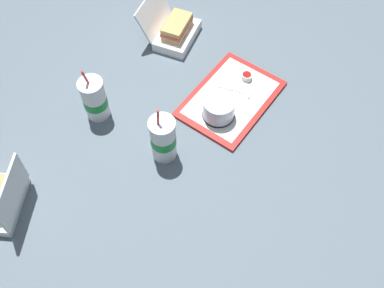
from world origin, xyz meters
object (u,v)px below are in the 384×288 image
Objects in this scene: cake_container at (219,109)px; soda_cup_back at (163,139)px; clamshell_sandwich_left at (174,30)px; food_tray at (231,99)px; ketchup_cup at (247,76)px; plastic_fork at (254,87)px; soda_cup_corner at (95,99)px.

soda_cup_back is (0.23, -0.05, 0.04)m from cake_container.
soda_cup_back is (0.45, 0.31, 0.05)m from clamshell_sandwich_left.
food_tray is 3.30× the size of cake_container.
food_tray is 0.34m from soda_cup_back.
clamshell_sandwich_left reaches higher than ketchup_cup.
cake_container is at bearing -21.89° from plastic_fork.
food_tray is 3.41× the size of plastic_fork.
soda_cup_back is (0.41, -0.09, 0.07)m from plastic_fork.
cake_container is 0.24m from soda_cup_back.
food_tray is 0.48m from soda_cup_corner.
cake_container is 0.50× the size of soda_cup_corner.
plastic_fork is at bearing 154.35° from food_tray.
soda_cup_back is (0.43, -0.04, 0.06)m from ketchup_cup.
plastic_fork is at bearing 85.18° from clamshell_sandwich_left.
cake_container reaches higher than food_tray.
clamshell_sandwich_left is at bearing -92.33° from ketchup_cup.
clamshell_sandwich_left is 1.01× the size of soda_cup_back.
clamshell_sandwich_left is at bearing -108.87° from food_tray.
cake_container is 1.04× the size of plastic_fork.
soda_cup_back reaches higher than food_tray.
ketchup_cup is 0.35m from clamshell_sandwich_left.
clamshell_sandwich_left is (-0.03, -0.40, 0.03)m from plastic_fork.
food_tray is at bearing 2.23° from ketchup_cup.
soda_cup_back is at bearing -13.27° from cake_container.
plastic_fork is 0.48× the size of soda_cup_corner.
food_tray is at bearing 171.99° from soda_cup_back.
ketchup_cup is (-0.11, -0.00, 0.02)m from food_tray.
cake_container is 0.48× the size of soda_cup_back.
food_tray is 0.11m from ketchup_cup.
clamshell_sandwich_left is 1.07× the size of soda_cup_corner.
food_tray is at bearing 71.13° from clamshell_sandwich_left.
ketchup_cup is at bearing 174.53° from soda_cup_back.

